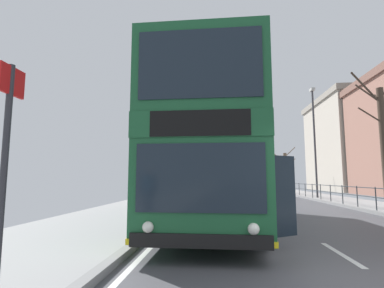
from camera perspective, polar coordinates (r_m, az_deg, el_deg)
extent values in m
cube|color=silver|center=(6.99, 26.97, -18.51)|extent=(0.12, 2.00, 0.00)
cube|color=silver|center=(11.53, 17.76, -13.98)|extent=(0.12, 2.00, 0.00)
cube|color=silver|center=(16.22, 13.92, -11.93)|extent=(0.12, 2.00, 0.00)
cube|color=silver|center=(20.96, 11.84, -10.78)|extent=(0.12, 2.00, 0.00)
cube|color=silver|center=(25.72, 10.54, -10.05)|extent=(0.12, 2.00, 0.00)
cube|color=silver|center=(30.49, 9.64, -9.54)|extent=(0.12, 2.00, 0.00)
cube|color=silver|center=(35.28, 8.99, -9.17)|extent=(0.12, 2.00, 0.00)
cube|color=silver|center=(40.06, 8.50, -8.89)|extent=(0.12, 2.00, 0.00)
cube|color=silver|center=(44.85, 8.11, -8.66)|extent=(0.12, 2.00, 0.00)
cube|color=silver|center=(49.64, 7.80, -8.48)|extent=(0.12, 2.00, 0.00)
cube|color=silver|center=(54.43, 7.54, -8.33)|extent=(0.12, 2.00, 0.00)
cube|color=#19512D|center=(10.26, 3.83, -7.94)|extent=(2.82, 10.25, 1.90)
cube|color=#19512D|center=(10.31, 3.78, -1.27)|extent=(2.83, 10.30, 0.50)
cube|color=#19512D|center=(10.48, 3.73, 4.82)|extent=(2.82, 10.25, 1.74)
cube|color=#154527|center=(10.69, 3.69, 9.59)|extent=(2.73, 9.94, 0.08)
cube|color=#19232D|center=(5.16, 1.50, -6.55)|extent=(2.28, 0.08, 1.22)
cube|color=black|center=(5.25, 1.47, 4.10)|extent=(1.82, 0.07, 0.48)
cube|color=#19232D|center=(5.57, 1.44, 15.43)|extent=(2.28, 0.08, 1.32)
cube|color=black|center=(5.26, 1.54, -18.38)|extent=(2.46, 0.13, 0.24)
cube|color=yellow|center=(10.32, 3.87, -12.89)|extent=(2.84, 10.30, 0.10)
cube|color=#19232D|center=(10.55, 11.04, -6.35)|extent=(0.19, 7.95, 0.99)
cube|color=#19232D|center=(10.52, 10.89, 5.36)|extent=(0.22, 9.17, 1.04)
cube|color=#19232D|center=(10.65, -3.22, -6.47)|extent=(0.19, 7.95, 0.99)
cube|color=#19232D|center=(10.63, -3.37, 5.13)|extent=(0.22, 9.17, 1.04)
sphere|color=white|center=(5.22, 11.91, -15.88)|extent=(0.20, 0.20, 0.20)
sphere|color=white|center=(5.36, -8.58, -15.70)|extent=(0.20, 0.20, 0.20)
cube|color=#19232D|center=(6.32, 16.93, -9.58)|extent=(0.69, 0.48, 1.63)
cube|color=black|center=(6.57, 13.48, -9.57)|extent=(0.12, 0.90, 1.63)
cylinder|color=black|center=(7.47, 12.85, -14.22)|extent=(0.32, 1.05, 1.04)
cylinder|color=black|center=(7.60, -6.77, -14.21)|extent=(0.32, 1.05, 1.04)
cylinder|color=black|center=(13.51, 9.80, -10.89)|extent=(0.32, 1.05, 1.04)
cylinder|color=black|center=(13.59, -0.95, -10.97)|extent=(0.32, 1.05, 1.04)
cylinder|color=#2D3338|center=(15.31, 32.19, -8.99)|extent=(0.05, 0.05, 1.01)
cylinder|color=#2D3338|center=(16.86, 29.48, -8.86)|extent=(0.05, 0.05, 1.01)
cylinder|color=#2D3338|center=(18.45, 27.24, -8.73)|extent=(0.05, 0.05, 1.01)
cylinder|color=#2D3338|center=(20.06, 25.36, -8.62)|extent=(0.05, 0.05, 1.01)
cylinder|color=#2D3338|center=(21.69, 23.75, -8.51)|extent=(0.05, 0.05, 1.01)
cylinder|color=#2D3338|center=(23.33, 22.38, -8.41)|extent=(0.05, 0.05, 1.01)
cylinder|color=#2D3338|center=(24.98, 21.18, -8.33)|extent=(0.05, 0.05, 1.01)
cylinder|color=#2D3338|center=(26.64, 20.14, -8.25)|extent=(0.05, 0.05, 1.01)
cylinder|color=#2D3338|center=(28.31, 19.22, -8.17)|extent=(0.05, 0.05, 1.01)
cylinder|color=#2D3338|center=(29.99, 18.40, -8.11)|extent=(0.05, 0.05, 1.01)
cylinder|color=#2D3338|center=(31.67, 17.67, -8.05)|extent=(0.05, 0.05, 1.01)
cylinder|color=#2D3338|center=(16.85, 29.39, -7.31)|extent=(0.04, 31.08, 0.04)
cylinder|color=#2D3338|center=(16.86, 29.47, -8.69)|extent=(0.04, 31.08, 0.04)
cylinder|color=#2D2D33|center=(4.19, -32.83, -5.35)|extent=(0.08, 0.08, 2.79)
cube|color=red|center=(4.38, -31.65, 10.41)|extent=(0.04, 0.44, 0.36)
cylinder|color=#38383D|center=(23.91, 22.79, 0.14)|extent=(0.14, 0.14, 8.07)
cube|color=#B2B2AD|center=(24.73, 22.34, 9.74)|extent=(0.28, 0.60, 0.20)
cylinder|color=brown|center=(39.38, 17.73, -5.08)|extent=(0.43, 0.43, 4.67)
cylinder|color=brown|center=(39.11, 18.58, -3.58)|extent=(1.15, 0.98, 1.20)
cylinder|color=brown|center=(39.14, 16.74, -2.82)|extent=(1.46, 0.46, 1.28)
cylinder|color=brown|center=(39.49, 18.52, -1.50)|extent=(1.31, 0.44, 1.24)
cylinder|color=brown|center=(39.97, 17.74, -2.90)|extent=(0.49, 1.10, 0.73)
cylinder|color=brown|center=(39.69, 18.42, -3.41)|extent=(1.20, 0.41, 0.83)
cylinder|color=brown|center=(39.36, 18.40, -3.25)|extent=(1.02, 0.44, 0.86)
cylinder|color=#423328|center=(17.20, 33.30, -0.38)|extent=(0.32, 0.32, 5.91)
cylinder|color=#423328|center=(17.50, 31.03, 8.43)|extent=(1.13, 0.27, 1.06)
cylinder|color=#423328|center=(17.52, 30.71, 9.43)|extent=(1.35, 0.25, 1.76)
cylinder|color=#423328|center=(17.25, 31.34, 4.84)|extent=(1.09, 0.22, 0.87)
cylinder|color=#423328|center=(18.11, 32.42, 7.17)|extent=(0.39, 1.11, 0.94)
cube|color=#B2A899|center=(43.48, 30.41, -0.41)|extent=(10.86, 12.89, 11.29)
cube|color=gray|center=(44.45, 29.94, 7.29)|extent=(11.30, 13.41, 0.70)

